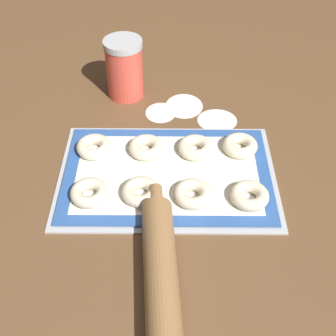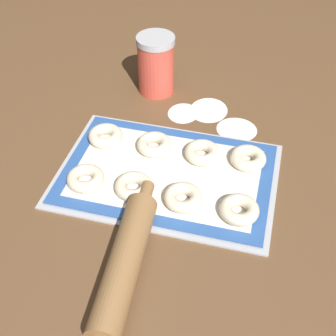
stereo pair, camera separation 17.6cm
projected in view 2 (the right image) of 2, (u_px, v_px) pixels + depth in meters
ground_plane at (169, 170)px, 1.01m from camera, size 2.80×2.80×0.00m
baking_tray at (168, 175)px, 1.00m from camera, size 0.46×0.32×0.01m
baking_mat at (168, 173)px, 0.99m from camera, size 0.44×0.29×0.00m
bagel_front_far_left at (86, 179)px, 0.96m from camera, size 0.08×0.08×0.03m
bagel_front_mid_left at (134, 186)px, 0.94m from camera, size 0.08×0.08×0.03m
bagel_front_mid_right at (183, 198)px, 0.92m from camera, size 0.08×0.08×0.03m
bagel_front_far_right at (239, 210)px, 0.90m from camera, size 0.08×0.08×0.03m
bagel_back_far_left at (105, 136)px, 1.06m from camera, size 0.08×0.08×0.03m
bagel_back_mid_left at (154, 145)px, 1.04m from camera, size 0.08×0.08×0.03m
bagel_back_mid_right at (202, 153)px, 1.02m from camera, size 0.08×0.08×0.03m
bagel_back_far_right at (248, 158)px, 1.00m from camera, size 0.08×0.08×0.03m
flour_canister at (156, 65)px, 1.18m from camera, size 0.10×0.10×0.15m
rolling_pin at (125, 263)px, 0.80m from camera, size 0.08×0.38×0.06m
flour_patch_near at (209, 110)px, 1.17m from camera, size 0.09×0.11×0.00m
flour_patch_far at (183, 113)px, 1.16m from camera, size 0.08×0.08×0.00m
flour_patch_side at (237, 129)px, 1.11m from camera, size 0.10×0.09×0.00m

